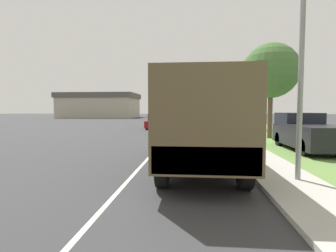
# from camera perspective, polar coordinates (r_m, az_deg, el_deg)

# --- Properties ---
(ground_plane) EXTENTS (180.00, 180.00, 0.00)m
(ground_plane) POSITION_cam_1_polar(r_m,az_deg,el_deg) (36.45, 2.35, 0.38)
(ground_plane) COLOR #38383A
(lane_centre_stripe) EXTENTS (0.12, 120.00, 0.00)m
(lane_centre_stripe) POSITION_cam_1_polar(r_m,az_deg,el_deg) (36.45, 2.35, 0.38)
(lane_centre_stripe) COLOR silver
(lane_centre_stripe) RESTS_ON ground
(sidewalk_right) EXTENTS (1.80, 120.00, 0.12)m
(sidewalk_right) POSITION_cam_1_polar(r_m,az_deg,el_deg) (36.50, 9.42, 0.43)
(sidewalk_right) COLOR beige
(sidewalk_right) RESTS_ON ground
(grass_strip_right) EXTENTS (7.00, 120.00, 0.02)m
(grass_strip_right) POSITION_cam_1_polar(r_m,az_deg,el_deg) (37.08, 16.22, 0.31)
(grass_strip_right) COLOR #6B9347
(grass_strip_right) RESTS_ON ground
(military_truck) EXTENTS (2.42, 7.49, 3.01)m
(military_truck) POSITION_cam_1_polar(r_m,az_deg,el_deg) (9.06, 7.08, 1.41)
(military_truck) COLOR #545B3D
(military_truck) RESTS_ON ground
(car_nearest_ahead) EXTENTS (1.79, 3.98, 1.39)m
(car_nearest_ahead) POSITION_cam_1_polar(r_m,az_deg,el_deg) (20.19, 5.80, -0.44)
(car_nearest_ahead) COLOR navy
(car_nearest_ahead) RESTS_ON ground
(car_second_ahead) EXTENTS (1.94, 4.79, 1.57)m
(car_second_ahead) POSITION_cam_1_polar(r_m,az_deg,el_deg) (28.50, -2.42, 0.91)
(car_second_ahead) COLOR maroon
(car_second_ahead) RESTS_ON ground
(car_third_ahead) EXTENTS (1.77, 4.61, 1.40)m
(car_third_ahead) POSITION_cam_1_polar(r_m,az_deg,el_deg) (44.14, 5.46, 1.76)
(car_third_ahead) COLOR #B7BABF
(car_third_ahead) RESTS_ON ground
(car_fourth_ahead) EXTENTS (1.83, 4.02, 1.41)m
(car_fourth_ahead) POSITION_cam_1_polar(r_m,az_deg,el_deg) (53.94, 1.17, 2.11)
(car_fourth_ahead) COLOR silver
(car_fourth_ahead) RESTS_ON ground
(car_farthest_ahead) EXTENTS (1.90, 4.74, 1.48)m
(car_farthest_ahead) POSITION_cam_1_polar(r_m,az_deg,el_deg) (69.91, 2.51, 2.47)
(car_farthest_ahead) COLOR silver
(car_farthest_ahead) RESTS_ON ground
(pickup_truck) EXTENTS (2.09, 5.04, 1.85)m
(pickup_truck) POSITION_cam_1_polar(r_m,az_deg,el_deg) (14.95, 28.14, -1.24)
(pickup_truck) COLOR black
(pickup_truck) RESTS_ON grass_strip_right
(lamp_post) EXTENTS (1.69, 0.24, 7.38)m
(lamp_post) POSITION_cam_1_polar(r_m,az_deg,el_deg) (8.29, 25.90, 20.40)
(lamp_post) COLOR gray
(lamp_post) RESTS_ON sidewalk_right
(tree_mid_right) EXTENTS (3.84, 3.84, 6.68)m
(tree_mid_right) POSITION_cam_1_polar(r_m,az_deg,el_deg) (20.11, 21.52, 11.10)
(tree_mid_right) COLOR brown
(tree_mid_right) RESTS_ON grass_strip_right
(tree_far_right) EXTENTS (3.79, 3.79, 7.78)m
(tree_far_right) POSITION_cam_1_polar(r_m,az_deg,el_deg) (29.26, 18.66, 10.91)
(tree_far_right) COLOR #4C3D2D
(tree_far_right) RESTS_ON grass_strip_right
(building_distant) EXTENTS (19.13, 12.39, 6.16)m
(building_distant) POSITION_cam_1_polar(r_m,az_deg,el_deg) (69.82, -14.61, 4.36)
(building_distant) COLOR #B2A893
(building_distant) RESTS_ON ground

